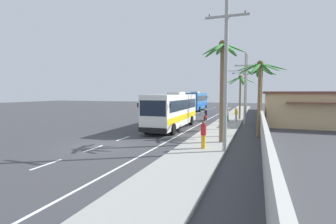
{
  "coord_description": "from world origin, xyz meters",
  "views": [
    {
      "loc": [
        10.15,
        -14.15,
        3.69
      ],
      "look_at": [
        1.42,
        9.83,
        1.7
      ],
      "focal_mm": 26.28,
      "sensor_mm": 36.0,
      "label": 1
    }
  ],
  "objects": [
    {
      "name": "utility_pole_nearest",
      "position": [
        8.34,
        0.92,
        5.27
      ],
      "size": [
        2.56,
        0.24,
        10.16
      ],
      "color": "#9E9E99",
      "rests_on": "ground"
    },
    {
      "name": "palm_second",
      "position": [
        10.3,
        7.69,
        4.82
      ],
      "size": [
        3.88,
        3.74,
        6.36
      ],
      "color": "brown",
      "rests_on": "ground"
    },
    {
      "name": "lane_markings",
      "position": [
        2.34,
        14.85,
        0.0
      ],
      "size": [
        3.93,
        71.22,
        0.01
      ],
      "color": "white",
      "rests_on": "ground"
    },
    {
      "name": "pedestrian_midwalk",
      "position": [
        7.71,
        17.3,
        1.04
      ],
      "size": [
        0.36,
        0.36,
        1.73
      ],
      "rotation": [
        0.0,
        0.0,
        4.14
      ],
      "color": "beige",
      "rests_on": "sidewalk_kerb"
    },
    {
      "name": "palm_nearest",
      "position": [
        8.29,
        31.36,
        5.8
      ],
      "size": [
        3.24,
        2.89,
        7.81
      ],
      "color": "brown",
      "rests_on": "ground"
    },
    {
      "name": "palm_fourth",
      "position": [
        10.47,
        12.1,
        4.68
      ],
      "size": [
        2.91,
        2.72,
        6.4
      ],
      "color": "brown",
      "rests_on": "ground"
    },
    {
      "name": "utility_pole_mid",
      "position": [
        8.73,
        14.91,
        4.38
      ],
      "size": [
        3.67,
        0.24,
        8.14
      ],
      "color": "#9E9E99",
      "rests_on": "ground"
    },
    {
      "name": "pedestrian_near_kerb",
      "position": [
        6.7,
        17.1,
        0.95
      ],
      "size": [
        0.36,
        0.36,
        1.55
      ],
      "rotation": [
        0.0,
        0.0,
        5.46
      ],
      "color": "#2D7A47",
      "rests_on": "sidewalk_kerb"
    },
    {
      "name": "motorcycle_beside_bus",
      "position": [
        3.74,
        18.04,
        0.67
      ],
      "size": [
        0.56,
        1.96,
        1.64
      ],
      "color": "black",
      "rests_on": "ground"
    },
    {
      "name": "coach_bus_far_lane",
      "position": [
        -1.79,
        36.29,
        2.04
      ],
      "size": [
        3.13,
        11.24,
        3.93
      ],
      "color": "#2366A8",
      "rests_on": "ground"
    },
    {
      "name": "utility_pole_far",
      "position": [
        8.31,
        28.9,
        5.27
      ],
      "size": [
        3.51,
        0.24,
        9.99
      ],
      "color": "#9E9E99",
      "rests_on": "ground"
    },
    {
      "name": "ground_plane",
      "position": [
        0.0,
        0.0,
        0.0
      ],
      "size": [
        160.0,
        160.0,
        0.0
      ],
      "primitive_type": "plane",
      "color": "#3A3A3F"
    },
    {
      "name": "pedestrian_far_walk",
      "position": [
        6.96,
        1.23,
        1.05
      ],
      "size": [
        0.36,
        0.36,
        1.75
      ],
      "rotation": [
        0.0,
        0.0,
        0.5
      ],
      "color": "gold",
      "rests_on": "sidewalk_kerb"
    },
    {
      "name": "boundary_wall",
      "position": [
        10.6,
        14.0,
        0.96
      ],
      "size": [
        0.24,
        60.0,
        1.91
      ],
      "primitive_type": "cube",
      "color": "#B2B2AD",
      "rests_on": "ground"
    },
    {
      "name": "coach_bus_foreground",
      "position": [
        1.91,
        9.85,
        1.97
      ],
      "size": [
        3.14,
        11.16,
        3.79
      ],
      "color": "silver",
      "rests_on": "ground"
    },
    {
      "name": "roadside_building",
      "position": [
        17.11,
        17.26,
        1.94
      ],
      "size": [
        12.75,
        8.4,
        3.84
      ],
      "color": "tan",
      "rests_on": "ground"
    },
    {
      "name": "palm_farthest",
      "position": [
        7.76,
        3.65,
        5.14
      ],
      "size": [
        3.08,
        3.21,
        7.39
      ],
      "color": "brown",
      "rests_on": "ground"
    },
    {
      "name": "palm_third",
      "position": [
        7.93,
        20.3,
        4.58
      ],
      "size": [
        3.84,
        3.74,
        6.07
      ],
      "color": "brown",
      "rests_on": "ground"
    },
    {
      "name": "sidewalk_kerb",
      "position": [
        6.8,
        10.0,
        0.07
      ],
      "size": [
        3.2,
        90.0,
        0.14
      ],
      "primitive_type": "cube",
      "color": "#999993",
      "rests_on": "ground"
    }
  ]
}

